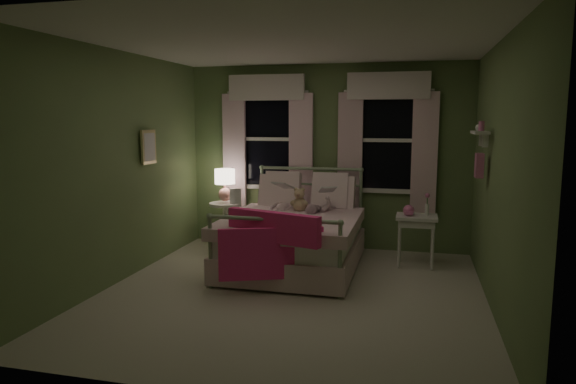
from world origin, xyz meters
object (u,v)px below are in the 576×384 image
(nightstand_right, at_px, (417,223))
(child_right, at_px, (323,189))
(teddy_bear, at_px, (300,201))
(bed, at_px, (295,237))
(nightstand_left, at_px, (226,219))
(table_lamp, at_px, (225,182))
(child_left, at_px, (282,185))

(nightstand_right, bearing_deg, child_right, 179.25)
(teddy_bear, xyz_separation_m, nightstand_right, (1.47, 0.14, -0.24))
(bed, relative_size, teddy_bear, 6.50)
(teddy_bear, distance_m, nightstand_left, 1.34)
(teddy_bear, bearing_deg, child_right, 29.50)
(teddy_bear, height_order, nightstand_right, teddy_bear)
(nightstand_left, bearing_deg, bed, -31.49)
(nightstand_left, bearing_deg, table_lamp, 180.00)
(child_right, height_order, nightstand_right, child_right)
(child_left, relative_size, teddy_bear, 2.57)
(nightstand_right, bearing_deg, bed, -164.53)
(teddy_bear, height_order, nightstand_left, teddy_bear)
(nightstand_left, distance_m, nightstand_right, 2.69)
(bed, bearing_deg, table_lamp, 148.51)
(table_lamp, bearing_deg, teddy_bear, -21.44)
(child_left, bearing_deg, table_lamp, -21.38)
(bed, distance_m, nightstand_right, 1.53)
(child_right, height_order, teddy_bear, child_right)
(child_left, relative_size, child_right, 1.08)
(teddy_bear, bearing_deg, child_left, 150.50)
(child_left, xyz_separation_m, nightstand_right, (1.75, -0.02, -0.42))
(teddy_bear, bearing_deg, table_lamp, 158.56)
(child_left, height_order, table_lamp, child_left)
(nightstand_left, height_order, table_lamp, table_lamp)
(bed, distance_m, table_lamp, 1.51)
(nightstand_right, bearing_deg, table_lamp, 173.00)
(bed, relative_size, child_left, 2.52)
(bed, xyz_separation_m, child_right, (0.28, 0.42, 0.56))
(child_right, relative_size, nightstand_left, 1.15)
(child_left, xyz_separation_m, child_right, (0.56, 0.00, -0.03))
(child_right, distance_m, nightstand_left, 1.60)
(child_right, bearing_deg, child_left, 20.95)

